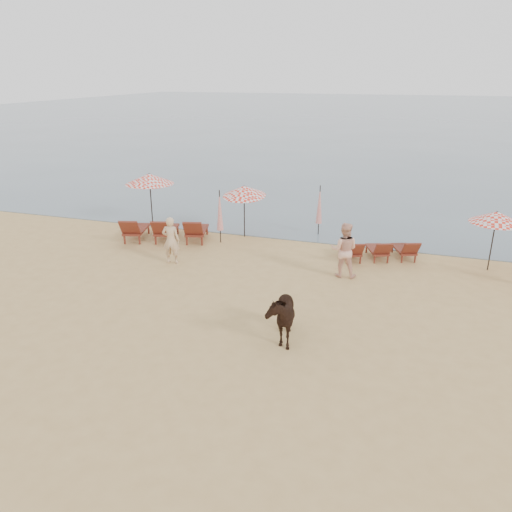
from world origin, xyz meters
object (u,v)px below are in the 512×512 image
(umbrella_open_left_b, at_px, (244,191))
(beachgoer_left, at_px, (171,240))
(beachgoer_right_a, at_px, (344,250))
(lounger_cluster_right, at_px, (379,250))
(umbrella_open_right, at_px, (496,217))
(umbrella_closed_right, at_px, (319,205))
(cow, at_px, (280,314))
(umbrella_open_left_a, at_px, (149,179))
(lounger_cluster_left, at_px, (165,229))
(umbrella_closed_left, at_px, (220,211))

(umbrella_open_left_b, bearing_deg, beachgoer_left, -91.74)
(beachgoer_left, distance_m, beachgoer_right_a, 6.06)
(lounger_cluster_right, xyz_separation_m, umbrella_open_left_b, (-5.55, 1.09, 1.54))
(umbrella_open_right, relative_size, beachgoer_right_a, 1.13)
(umbrella_closed_right, height_order, cow, umbrella_closed_right)
(cow, xyz_separation_m, beachgoer_right_a, (0.92, 4.71, 0.23))
(beachgoer_left, bearing_deg, cow, 131.10)
(umbrella_closed_right, bearing_deg, umbrella_open_left_a, -172.00)
(umbrella_open_left_a, distance_m, umbrella_open_left_b, 4.37)
(lounger_cluster_right, xyz_separation_m, umbrella_open_left_a, (-9.92, 1.24, 1.74))
(lounger_cluster_right, relative_size, beachgoer_left, 1.73)
(lounger_cluster_left, height_order, umbrella_closed_right, umbrella_closed_right)
(lounger_cluster_left, height_order, beachgoer_left, beachgoer_left)
(lounger_cluster_left, bearing_deg, umbrella_closed_right, 10.55)
(umbrella_open_left_a, bearing_deg, beachgoer_left, -62.46)
(umbrella_open_left_a, relative_size, beachgoer_left, 1.39)
(umbrella_closed_right, bearing_deg, umbrella_open_right, -18.23)
(umbrella_open_left_b, bearing_deg, beachgoer_right_a, -13.58)
(lounger_cluster_left, height_order, lounger_cluster_right, lounger_cluster_left)
(umbrella_closed_left, distance_m, umbrella_closed_right, 4.17)
(umbrella_open_left_a, distance_m, cow, 11.32)
(lounger_cluster_right, height_order, cow, cow)
(umbrella_closed_right, bearing_deg, beachgoer_left, -132.06)
(umbrella_closed_right, height_order, beachgoer_left, umbrella_closed_right)
(beachgoer_right_a, bearing_deg, umbrella_open_right, -159.80)
(lounger_cluster_right, bearing_deg, umbrella_open_left_a, 152.16)
(umbrella_closed_right, xyz_separation_m, cow, (0.74, -8.90, -0.60))
(beachgoer_right_a, bearing_deg, beachgoer_left, 2.35)
(umbrella_open_left_a, xyz_separation_m, umbrella_closed_left, (3.69, -1.15, -0.81))
(lounger_cluster_right, relative_size, umbrella_open_left_a, 1.25)
(lounger_cluster_left, xyz_separation_m, lounger_cluster_right, (8.40, 0.46, -0.10))
(beachgoer_left, bearing_deg, lounger_cluster_left, -67.67)
(umbrella_open_left_b, relative_size, umbrella_closed_right, 1.06)
(cow, bearing_deg, umbrella_open_right, 33.52)
(umbrella_open_left_b, xyz_separation_m, umbrella_closed_right, (2.89, 1.16, -0.64))
(umbrella_closed_right, xyz_separation_m, beachgoer_right_a, (1.66, -4.20, -0.37))
(lounger_cluster_left, distance_m, beachgoer_left, 2.55)
(lounger_cluster_left, height_order, umbrella_closed_left, umbrella_closed_left)
(umbrella_closed_right, bearing_deg, cow, -85.26)
(umbrella_open_left_a, height_order, cow, umbrella_open_left_a)
(umbrella_closed_left, height_order, umbrella_closed_right, umbrella_closed_left)
(beachgoer_left, bearing_deg, umbrella_closed_left, -117.15)
(beachgoer_left, bearing_deg, beachgoer_right_a, 175.74)
(umbrella_closed_right, xyz_separation_m, beachgoer_left, (-4.37, -4.84, -0.45))
(lounger_cluster_right, height_order, umbrella_closed_left, umbrella_closed_left)
(umbrella_closed_right, relative_size, beachgoer_left, 1.24)
(umbrella_open_right, xyz_separation_m, cow, (-5.64, -6.80, -1.19))
(umbrella_open_left_a, distance_m, umbrella_open_right, 13.67)
(umbrella_open_left_b, height_order, beachgoer_right_a, umbrella_open_left_b)
(umbrella_closed_left, bearing_deg, beachgoer_right_a, -21.27)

